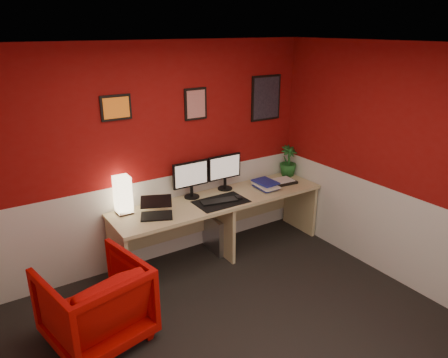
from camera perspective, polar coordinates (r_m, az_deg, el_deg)
ground at (r=3.97m, az=2.29°, el=-21.35°), size 4.00×3.50×0.01m
ceiling at (r=2.98m, az=2.98°, el=17.61°), size 4.00×3.50×0.01m
wall_back at (r=4.72m, az=-9.76°, el=2.84°), size 4.00×0.01×2.50m
wall_right at (r=4.66m, az=23.13°, el=1.23°), size 0.01×3.50×2.50m
wainscot_back at (r=4.99m, az=-9.23°, el=-5.43°), size 4.00×0.01×1.00m
wainscot_right at (r=4.93m, az=21.91°, el=-7.05°), size 0.01×3.50×1.00m
desk at (r=5.06m, az=-0.48°, el=-6.48°), size 2.60×0.65×0.73m
shoji_lamp at (r=4.58m, az=-13.58°, el=-2.26°), size 0.16×0.16×0.40m
laptop at (r=4.46m, az=-9.22°, el=-3.81°), size 0.40×0.35×0.22m
monitor_left at (r=4.85m, az=-4.48°, el=0.67°), size 0.45×0.06×0.58m
monitor_right at (r=5.09m, az=0.14°, el=1.67°), size 0.45×0.06×0.58m
desk_mat at (r=4.81m, az=-0.41°, el=-3.11°), size 0.60×0.38×0.01m
keyboard at (r=4.80m, az=-0.65°, el=-3.01°), size 0.44×0.22×0.02m
mouse at (r=4.88m, az=1.99°, el=-2.53°), size 0.08×0.11×0.03m
book_bottom at (r=5.16m, az=4.70°, el=-1.37°), size 0.23×0.30×0.03m
book_middle at (r=5.14m, az=4.69°, el=-1.15°), size 0.26×0.33×0.02m
book_top at (r=5.18m, az=4.70°, el=-0.70°), size 0.24×0.32×0.03m
zen_tray at (r=5.43m, az=7.80°, el=-0.38°), size 0.37×0.28×0.03m
potted_plant at (r=5.66m, az=8.73°, el=2.44°), size 0.24×0.24×0.41m
pc_tower at (r=5.23m, az=-0.90°, el=-7.27°), size 0.22×0.46×0.45m
armchair at (r=3.94m, az=-17.11°, el=-15.85°), size 0.94×0.96×0.74m
art_left at (r=4.44m, az=-14.49°, el=9.39°), size 0.32×0.02×0.26m
art_center at (r=4.82m, az=-3.89°, el=10.16°), size 0.28×0.02×0.36m
art_right at (r=5.37m, az=5.72°, el=10.93°), size 0.44×0.02×0.56m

